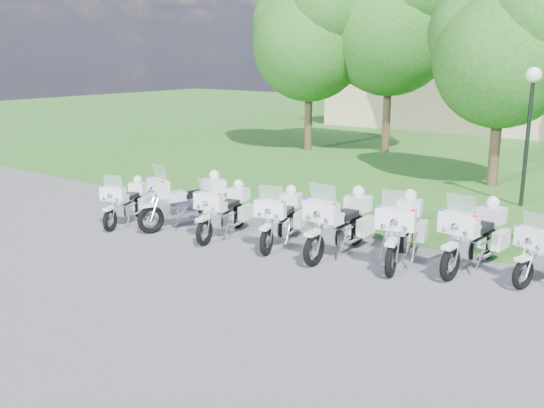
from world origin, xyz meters
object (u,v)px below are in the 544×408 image
Objects in this scene: motorcycle_2 at (225,210)px; motorcycle_3 at (281,217)px; motorcycle_0 at (127,201)px; motorcycle_6 at (475,235)px; motorcycle_5 at (402,229)px; lamp_post at (531,102)px; motorcycle_1 at (188,200)px; motorcycle_4 at (340,222)px.

motorcycle_3 is at bearing 179.32° from motorcycle_2.
motorcycle_6 is at bearing 172.40° from motorcycle_0.
lamp_post is at bearing -110.49° from motorcycle_5.
motorcycle_1 reaches higher than motorcycle_2.
motorcycle_5 is at bearing -96.68° from lamp_post.
motorcycle_5 reaches higher than motorcycle_6.
lamp_post is (6.47, 7.52, 2.36)m from motorcycle_1.
motorcycle_1 reaches higher than motorcycle_0.
motorcycle_0 is 2.96m from motorcycle_2.
motorcycle_5 reaches higher than motorcycle_0.
motorcycle_2 is 5.97m from motorcycle_6.
motorcycle_2 is at bearing -124.59° from lamp_post.
motorcycle_1 is (1.61, 0.69, 0.13)m from motorcycle_0.
motorcycle_2 is 3.08m from motorcycle_4.
motorcycle_0 is 8.93m from motorcycle_6.
motorcycle_1 is at bearing 5.75° from motorcycle_4.
motorcycle_3 is at bearing 7.02° from motorcycle_4.
lamp_post is (3.66, 7.27, 2.43)m from motorcycle_3.
motorcycle_0 is 0.50× the size of lamp_post.
motorcycle_3 reaches higher than motorcycle_2.
motorcycle_6 reaches higher than motorcycle_0.
motorcycle_4 is 2.90m from motorcycle_6.
motorcycle_2 reaches higher than motorcycle_0.
lamp_post reaches higher than motorcycle_1.
motorcycle_1 is 0.97× the size of motorcycle_5.
motorcycle_1 is at bearing 16.10° from motorcycle_6.
motorcycle_0 is 0.88× the size of motorcycle_2.
motorcycle_0 is 0.89× the size of motorcycle_3.
motorcycle_4 is (4.32, 0.43, 0.01)m from motorcycle_1.
motorcycle_1 reaches higher than motorcycle_3.
motorcycle_6 is (2.77, 0.84, -0.01)m from motorcycle_4.
motorcycle_4 reaches higher than motorcycle_3.
lamp_post is (2.15, 7.09, 2.35)m from motorcycle_4.
motorcycle_0 is at bearing -2.51° from motorcycle_5.
motorcycle_2 is 0.89× the size of motorcycle_4.
motorcycle_6 is (7.10, 1.27, -0.00)m from motorcycle_1.
motorcycle_4 is at bearing 177.91° from motorcycle_2.
motorcycle_1 is 1.08× the size of motorcycle_2.
motorcycle_1 is 1.10× the size of motorcycle_3.
motorcycle_1 is 5.73m from motorcycle_5.
motorcycle_3 is at bearing -3.53° from motorcycle_5.
motorcycle_4 reaches higher than motorcycle_0.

